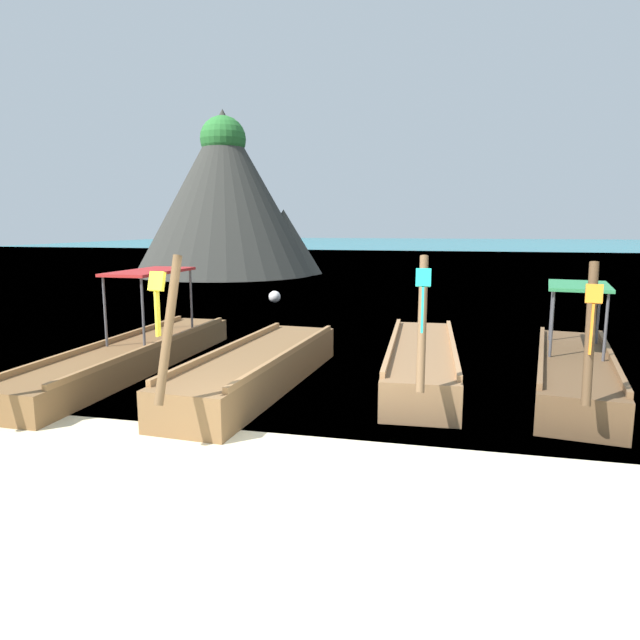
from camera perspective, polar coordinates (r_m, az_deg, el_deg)
ground at (r=6.97m, az=-6.45°, el=-15.06°), size 120.00×120.00×0.00m
sea_water at (r=67.35m, az=11.45°, el=6.87°), size 120.00×120.00×0.00m
longtail_boat_green_ribbon at (r=12.02m, az=-18.44°, el=-3.32°), size 1.29×7.19×2.31m
longtail_boat_yellow_ribbon at (r=10.31m, az=-6.28°, el=-4.91°), size 1.65×5.98×2.51m
longtail_boat_turquoise_ribbon at (r=10.93m, az=10.19°, el=-4.16°), size 1.44×5.80×2.48m
longtail_boat_orange_ribbon at (r=10.98m, az=24.21°, el=-4.67°), size 1.96×5.61×2.43m
karst_rock at (r=34.57m, az=-9.16°, el=12.22°), size 10.94×10.68×9.48m
mooring_buoy_near at (r=21.42m, az=-4.59°, el=2.34°), size 0.45×0.45×0.45m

